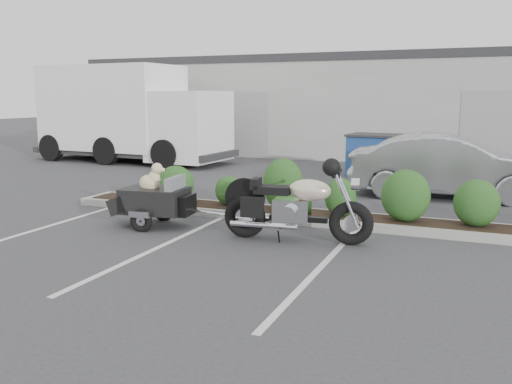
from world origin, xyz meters
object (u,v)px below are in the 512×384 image
at_px(motorcycle, 296,207).
at_px(delivery_truck, 131,116).
at_px(pet_trailer, 154,199).
at_px(dumpster, 381,155).
at_px(sedan, 449,166).

xyz_separation_m(motorcycle, delivery_truck, (-9.25, 8.47, 1.10)).
xyz_separation_m(motorcycle, pet_trailer, (-2.79, 0.02, -0.07)).
distance_m(pet_trailer, dumpster, 8.57).
bearing_deg(delivery_truck, motorcycle, -39.10).
height_order(pet_trailer, delivery_truck, delivery_truck).
bearing_deg(pet_trailer, delivery_truck, 120.63).
xyz_separation_m(motorcycle, dumpster, (0.01, 8.12, 0.06)).
xyz_separation_m(dumpster, delivery_truck, (-9.27, 0.35, 1.04)).
bearing_deg(sedan, dumpster, 31.35).
xyz_separation_m(pet_trailer, sedan, (4.91, 5.18, 0.25)).
bearing_deg(dumpster, motorcycle, -85.27).
distance_m(motorcycle, delivery_truck, 12.59).
height_order(sedan, dumpster, sedan).
height_order(motorcycle, delivery_truck, delivery_truck).
bearing_deg(motorcycle, delivery_truck, 130.74).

